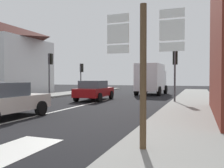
{
  "coord_description": "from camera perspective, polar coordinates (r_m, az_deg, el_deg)",
  "views": [
    {
      "loc": [
        6.61,
        -5.32,
        1.63
      ],
      "look_at": [
        1.5,
        8.65,
        1.29
      ],
      "focal_mm": 38.14,
      "sensor_mm": 36.0,
      "label": 1
    }
  ],
  "objects": [
    {
      "name": "lane_turn_arrow",
      "position": [
        6.07,
        -22.16,
        -14.29
      ],
      "size": [
        1.2,
        2.2,
        0.01
      ],
      "primitive_type": "cube",
      "color": "silver",
      "rests_on": "ground"
    },
    {
      "name": "lane_centre_stripe",
      "position": [
        13.21,
        -10.18,
        -5.76
      ],
      "size": [
        0.16,
        12.0,
        0.01
      ],
      "primitive_type": "cube",
      "color": "silver",
      "rests_on": "ground"
    },
    {
      "name": "traffic_light_near_left",
      "position": [
        20.72,
        -14.62,
        4.4
      ],
      "size": [
        0.3,
        0.49,
        3.72
      ],
      "color": "#47474C",
      "rests_on": "ground"
    },
    {
      "name": "delivery_truck",
      "position": [
        24.23,
        9.37,
        1.35
      ],
      "size": [
        2.67,
        5.09,
        3.05
      ],
      "color": "silver",
      "rests_on": "ground"
    },
    {
      "name": "traffic_light_near_right",
      "position": [
        16.05,
        14.88,
        4.56
      ],
      "size": [
        0.3,
        0.49,
        3.44
      ],
      "color": "#47474C",
      "rests_on": "ground"
    },
    {
      "name": "sidewalk_right",
      "position": [
        13.42,
        18.59,
        -5.42
      ],
      "size": [
        2.85,
        44.0,
        0.14
      ],
      "primitive_type": "cube",
      "color": "gray",
      "rests_on": "ground"
    },
    {
      "name": "sedan_near",
      "position": [
        10.49,
        -25.17,
        -3.56
      ],
      "size": [
        1.97,
        4.2,
        1.47
      ],
      "color": "beige",
      "rests_on": "ground"
    },
    {
      "name": "ground_plane",
      "position": [
        16.77,
        -3.26,
        -4.26
      ],
      "size": [
        80.0,
        80.0,
        0.0
      ],
      "primitive_type": "plane",
      "color": "black"
    },
    {
      "name": "sedan_far",
      "position": [
        17.85,
        -4.25,
        -1.47
      ],
      "size": [
        2.14,
        4.28,
        1.47
      ],
      "color": "maroon",
      "rests_on": "ground"
    },
    {
      "name": "clapboard_house_left",
      "position": [
        27.89,
        -25.36,
        5.77
      ],
      "size": [
        9.0,
        8.77,
        7.62
      ],
      "color": "silver",
      "rests_on": "ground"
    },
    {
      "name": "traffic_light_far_left",
      "position": [
        25.57,
        -7.34,
        2.98
      ],
      "size": [
        0.3,
        0.49,
        3.21
      ],
      "color": "#47474C",
      "rests_on": "ground"
    },
    {
      "name": "sidewalk_left",
      "position": [
        18.61,
        -23.94,
        -3.6
      ],
      "size": [
        2.85,
        44.0,
        0.14
      ],
      "primitive_type": "cube",
      "color": "gray",
      "rests_on": "ground"
    },
    {
      "name": "route_sign_post",
      "position": [
        5.09,
        7.52,
        4.46
      ],
      "size": [
        1.66,
        0.14,
        3.2
      ],
      "color": "brown",
      "rests_on": "ground"
    }
  ]
}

